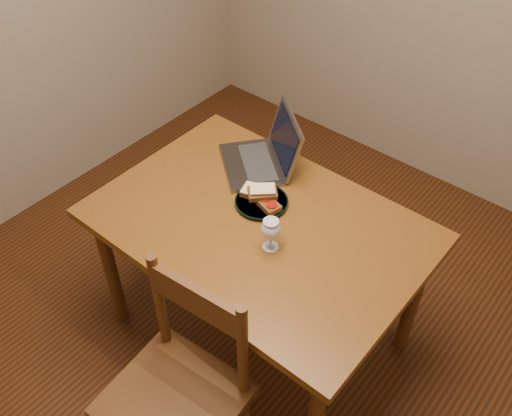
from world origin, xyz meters
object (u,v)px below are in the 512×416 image
Objects in this scene: table at (259,237)px; chair at (177,386)px; laptop at (267,152)px; milk_glass at (271,234)px; plate at (262,202)px.

chair is at bearing -76.01° from table.
laptop is (-0.37, 0.95, 0.28)m from chair.
laptop is at bearing 105.99° from chair.
milk_glass reaches higher than table.
chair is 3.42× the size of milk_glass.
plate is at bearing -17.32° from laptop.
plate reaches higher than table.
table is 0.67m from chair.
laptop reaches higher than plate.
laptop is (-0.21, 0.31, 0.15)m from table.
plate is at bearing 101.48° from chair.
milk_glass is at bearing -32.61° from table.
laptop reaches higher than chair.
plate is (-0.22, 0.73, 0.23)m from chair.
chair is 1.07× the size of laptop.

